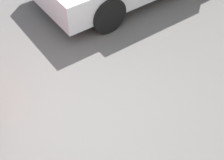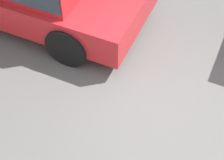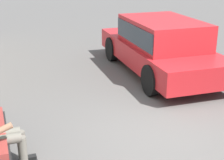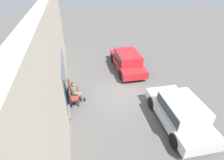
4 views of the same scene
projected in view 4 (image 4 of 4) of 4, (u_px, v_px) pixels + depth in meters
ground_plane at (119, 94)px, 11.16m from camera, size 60.00×60.00×0.00m
building_facade at (57, 59)px, 8.96m from camera, size 18.00×0.51×5.73m
bench at (72, 92)px, 10.36m from camera, size 1.60×0.55×1.01m
person_on_phone at (76, 91)px, 10.17m from camera, size 0.73×0.74×1.35m
parked_car_near at (180, 111)px, 8.59m from camera, size 4.38×2.13×1.47m
parked_car_mid at (127, 60)px, 13.58m from camera, size 4.64×2.02×1.45m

